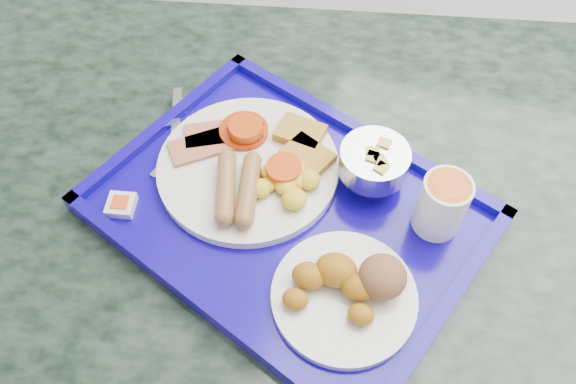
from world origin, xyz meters
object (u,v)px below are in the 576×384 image
Objects in this scene: table at (269,276)px; juice_cup at (442,204)px; main_plate at (254,166)px; bread_plate at (349,288)px; tray at (288,212)px; fruit_bowl at (374,162)px.

table is 16.69× the size of juice_cup.
juice_cup reaches higher than main_plate.
bread_plate is at bearing -43.34° from main_plate.
table is at bearing 170.47° from tray.
fruit_bowl is at bearing 27.00° from table.
tray is 0.08m from main_plate.
bread_plate is (0.16, -0.15, 0.00)m from main_plate.
bread_plate reaches higher than tray.
juice_cup is at bearing -27.03° from fruit_bowl.
main_plate is 0.16m from fruit_bowl.
tray is 0.20m from juice_cup.
bread_plate is (0.13, -0.11, 0.24)m from table.
main_plate is 0.22m from bread_plate.
table is 2.43× the size of tray.
tray is 6.36× the size of fruit_bowl.
bread_plate is at bearing -125.39° from juice_cup.
juice_cup reaches higher than table.
bread_plate is 0.16m from juice_cup.
juice_cup is at bearing -5.28° from main_plate.
fruit_bowl is (0.16, 0.02, 0.03)m from main_plate.
main_plate is (-0.06, 0.05, 0.02)m from tray.
main_plate is (-0.03, 0.04, 0.24)m from table.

